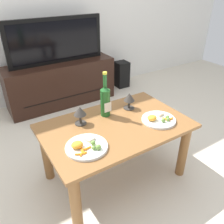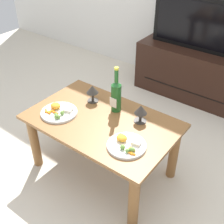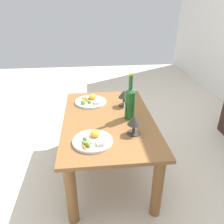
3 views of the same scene
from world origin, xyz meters
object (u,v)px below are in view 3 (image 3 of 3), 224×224
at_px(wine_bottle, 130,102).
at_px(dinner_plate_right, 93,140).
at_px(goblet_right, 134,121).
at_px(dinner_plate_left, 91,101).
at_px(dining_table, 108,129).
at_px(goblet_left, 124,95).

relative_size(wine_bottle, dinner_plate_right, 1.38).
height_order(goblet_right, dinner_plate_left, goblet_right).
bearing_deg(dinner_plate_left, dining_table, 22.43).
relative_size(goblet_right, dinner_plate_right, 0.53).
height_order(dining_table, dinner_plate_right, dinner_plate_right).
bearing_deg(wine_bottle, goblet_right, -2.49).
distance_m(goblet_right, dinner_plate_right, 0.29).
relative_size(goblet_left, dinner_plate_right, 0.54).
bearing_deg(dining_table, goblet_right, 33.59).
bearing_deg(dinner_plate_left, goblet_left, 71.04).
height_order(wine_bottle, dinner_plate_right, wine_bottle).
xyz_separation_m(goblet_left, dinner_plate_right, (0.50, -0.27, -0.08)).
xyz_separation_m(goblet_right, dinner_plate_right, (0.07, -0.27, -0.08)).
distance_m(dining_table, dinner_plate_right, 0.34).
distance_m(wine_bottle, goblet_left, 0.22).
xyz_separation_m(wine_bottle, goblet_right, (0.22, -0.01, -0.04)).
relative_size(dining_table, dinner_plate_left, 3.92).
bearing_deg(goblet_right, dinner_plate_right, -75.12).
distance_m(goblet_left, dinner_plate_right, 0.58).
height_order(goblet_left, goblet_right, goblet_left).
xyz_separation_m(goblet_left, goblet_right, (0.43, 0.00, -0.00)).
relative_size(goblet_right, dinner_plate_left, 0.50).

